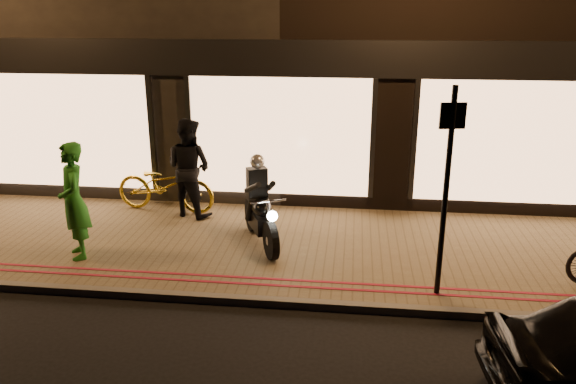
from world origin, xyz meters
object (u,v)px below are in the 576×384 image
(sign_post, at_px, (447,183))
(person_green, at_px, (74,201))
(motorcycle, at_px, (260,210))
(bicycle_gold, at_px, (165,185))

(sign_post, bearing_deg, person_green, 174.00)
(sign_post, relative_size, person_green, 1.55)
(sign_post, distance_m, person_green, 5.84)
(sign_post, xyz_separation_m, person_green, (-5.76, 0.61, -0.71))
(motorcycle, distance_m, sign_post, 3.40)
(bicycle_gold, bearing_deg, person_green, 169.83)
(bicycle_gold, bearing_deg, motorcycle, -115.72)
(bicycle_gold, relative_size, person_green, 1.07)
(motorcycle, distance_m, person_green, 3.07)
(bicycle_gold, distance_m, person_green, 2.46)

